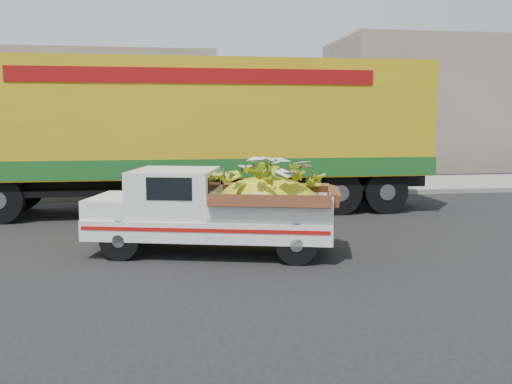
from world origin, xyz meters
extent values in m
plane|color=black|center=(0.00, 0.00, 0.00)|extent=(100.00, 100.00, 0.00)
cube|color=gray|center=(0.00, 6.53, 0.07)|extent=(60.00, 0.25, 0.15)
cube|color=gray|center=(0.00, 8.63, 0.07)|extent=(60.00, 4.00, 0.14)
cube|color=gray|center=(14.00, 15.53, 3.00)|extent=(14.00, 6.00, 6.00)
cylinder|color=black|center=(-1.66, -0.80, 0.34)|extent=(0.71, 0.36, 0.69)
cylinder|color=black|center=(-1.33, 0.47, 0.34)|extent=(0.71, 0.36, 0.69)
cylinder|color=black|center=(1.22, -1.55, 0.34)|extent=(0.71, 0.36, 0.69)
cylinder|color=black|center=(1.55, -0.27, 0.34)|extent=(0.71, 0.36, 0.69)
cube|color=silver|center=(-0.10, -0.53, 0.50)|extent=(4.49, 2.54, 0.35)
cube|color=#A50F0C|center=(-0.29, -1.27, 0.56)|extent=(4.03, 1.05, 0.06)
cube|color=silver|center=(-2.12, -0.01, 0.41)|extent=(0.46, 1.48, 0.13)
cube|color=silver|center=(-1.78, -0.09, 0.84)|extent=(1.10, 1.59, 0.32)
cube|color=silver|center=(-0.73, -0.36, 1.08)|extent=(1.72, 1.77, 0.81)
cube|color=black|center=(-0.83, -1.10, 1.24)|extent=(0.75, 0.20, 0.38)
cube|color=silver|center=(0.95, -0.80, 0.91)|extent=(2.39, 2.00, 0.46)
ellipsoid|color=yellow|center=(0.86, -0.77, 0.81)|extent=(2.12, 1.66, 1.15)
cylinder|color=black|center=(4.53, 3.12, 0.55)|extent=(1.10, 0.33, 1.10)
cylinder|color=black|center=(4.52, 5.12, 0.55)|extent=(1.10, 0.33, 1.10)
cylinder|color=black|center=(3.33, 3.11, 0.55)|extent=(1.10, 0.33, 1.10)
cylinder|color=black|center=(3.32, 5.11, 0.55)|extent=(1.10, 0.33, 1.10)
cylinder|color=black|center=(-4.68, 5.04, 0.55)|extent=(1.10, 0.33, 1.10)
cube|color=black|center=(-0.17, 4.08, 0.78)|extent=(12.01, 1.10, 0.36)
cube|color=gold|center=(-0.17, 4.08, 2.38)|extent=(11.78, 2.60, 2.84)
cube|color=#19581E|center=(-0.17, 4.08, 1.21)|extent=(11.84, 2.62, 0.45)
cube|color=maroon|center=(-0.16, 2.82, 3.35)|extent=(8.40, 0.09, 0.35)
camera|label=1|loc=(-0.79, -10.47, 2.39)|focal=40.00mm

